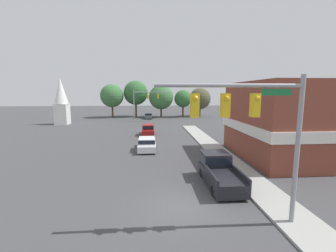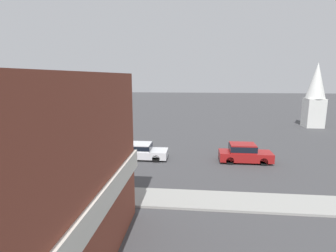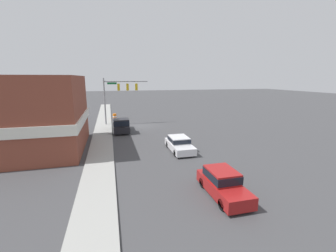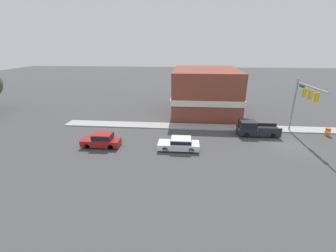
# 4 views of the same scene
# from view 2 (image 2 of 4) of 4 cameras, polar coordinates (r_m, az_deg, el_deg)

# --- Properties ---
(car_lead) EXTENTS (1.91, 4.65, 1.42)m
(car_lead) POSITION_cam_2_polar(r_m,az_deg,el_deg) (23.62, -6.06, -5.36)
(car_lead) COLOR black
(car_lead) RESTS_ON ground
(car_second_ahead) EXTENTS (1.76, 4.42, 1.62)m
(car_second_ahead) POSITION_cam_2_polar(r_m,az_deg,el_deg) (23.48, 16.23, -5.60)
(car_second_ahead) COLOR black
(car_second_ahead) RESTS_ON ground
(church_steeple) EXTENTS (2.69, 2.69, 9.23)m
(church_steeple) POSITION_cam_2_polar(r_m,az_deg,el_deg) (43.23, 29.42, 6.13)
(church_steeple) COLOR white
(church_steeple) RESTS_ON ground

